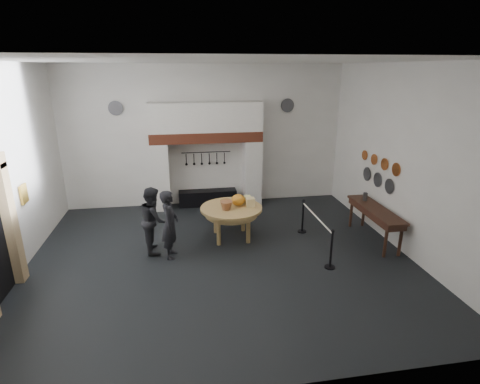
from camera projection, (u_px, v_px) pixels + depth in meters
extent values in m
cube|color=black|center=(221.00, 257.00, 9.06)|extent=(9.00, 8.00, 0.02)
cube|color=silver|center=(217.00, 61.00, 7.64)|extent=(9.00, 8.00, 0.02)
cube|color=white|center=(205.00, 137.00, 12.10)|extent=(9.00, 0.02, 4.50)
cube|color=white|center=(255.00, 248.00, 4.61)|extent=(9.00, 0.02, 4.50)
cube|color=white|center=(1.00, 176.00, 7.65)|extent=(0.02, 8.00, 4.50)
cube|color=white|center=(404.00, 160.00, 9.05)|extent=(0.02, 8.00, 4.50)
cube|color=silver|center=(161.00, 176.00, 11.91)|extent=(0.55, 0.70, 2.15)
cube|color=silver|center=(252.00, 172.00, 12.37)|extent=(0.55, 0.70, 2.15)
cube|color=#9E442B|center=(206.00, 137.00, 11.75)|extent=(3.50, 0.72, 0.32)
cube|color=silver|center=(206.00, 117.00, 11.56)|extent=(3.50, 0.70, 0.90)
cube|color=black|center=(208.00, 198.00, 12.47)|extent=(1.90, 0.45, 0.50)
cylinder|color=black|center=(206.00, 152.00, 12.18)|extent=(1.60, 0.02, 0.02)
cube|color=tan|center=(10.00, 224.00, 7.69)|extent=(0.22, 0.30, 2.60)
cube|color=gold|center=(24.00, 194.00, 8.61)|extent=(0.05, 0.34, 0.44)
cylinder|color=tan|center=(231.00, 208.00, 9.86)|extent=(2.07, 2.07, 0.07)
ellipsoid|color=orange|center=(238.00, 200.00, 9.93)|extent=(0.36, 0.36, 0.31)
cube|color=#F0D68F|center=(250.00, 202.00, 9.84)|extent=(0.22, 0.22, 0.24)
cube|color=#FFF998|center=(247.00, 199.00, 10.13)|extent=(0.18, 0.18, 0.20)
cone|color=#995A38|center=(226.00, 205.00, 9.65)|extent=(0.41, 0.41, 0.22)
ellipsoid|color=#9F7138|center=(226.00, 201.00, 10.14)|extent=(0.31, 0.18, 0.13)
imported|color=black|center=(170.00, 224.00, 8.86)|extent=(0.48, 0.66, 1.68)
imported|color=black|center=(154.00, 220.00, 9.17)|extent=(0.72, 0.87, 1.65)
cube|color=#3B1F15|center=(376.00, 209.00, 9.71)|extent=(0.55, 2.20, 0.06)
cylinder|color=#49494D|center=(365.00, 197.00, 10.23)|extent=(0.12, 0.12, 0.22)
cylinder|color=#C6662D|center=(396.00, 170.00, 9.33)|extent=(0.03, 0.34, 0.34)
cylinder|color=#C6662D|center=(385.00, 164.00, 9.84)|extent=(0.03, 0.32, 0.32)
cylinder|color=#C6662D|center=(374.00, 159.00, 10.36)|extent=(0.03, 0.30, 0.30)
cylinder|color=#C6662D|center=(365.00, 155.00, 10.87)|extent=(0.03, 0.28, 0.28)
cylinder|color=#4C4C51|center=(389.00, 186.00, 9.67)|extent=(0.03, 0.40, 0.40)
cylinder|color=#4C4C51|center=(378.00, 180.00, 10.23)|extent=(0.03, 0.40, 0.40)
cylinder|color=#4C4C51|center=(367.00, 174.00, 10.80)|extent=(0.03, 0.40, 0.40)
cylinder|color=#4C4C51|center=(116.00, 108.00, 11.34)|extent=(0.44, 0.03, 0.44)
cylinder|color=#4C4C51|center=(287.00, 105.00, 12.18)|extent=(0.44, 0.03, 0.44)
cylinder|color=black|center=(331.00, 250.00, 8.45)|extent=(0.05, 0.05, 0.90)
cylinder|color=black|center=(303.00, 217.00, 10.32)|extent=(0.05, 0.05, 0.90)
cylinder|color=white|center=(317.00, 217.00, 9.26)|extent=(0.04, 2.00, 0.04)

